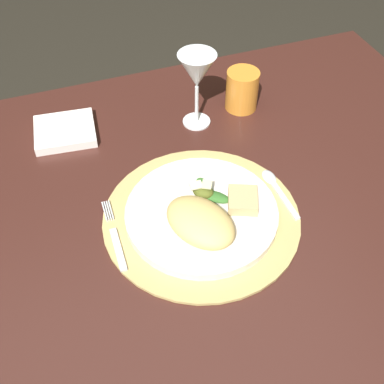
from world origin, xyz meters
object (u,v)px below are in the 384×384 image
object	(u,v)px
wine_glass	(197,73)
amber_tumbler	(242,90)
fork	(115,238)
dining_table	(184,254)
spoon	(274,185)
dinner_plate	(201,213)
napkin	(65,131)

from	to	relation	value
wine_glass	amber_tumbler	size ratio (longest dim) A/B	1.85
wine_glass	fork	bearing A→B (deg)	-133.37
wine_glass	dining_table	bearing A→B (deg)	-116.00
fork	dining_table	bearing A→B (deg)	17.45
spoon	wine_glass	distance (m)	0.27
spoon	amber_tumbler	world-z (taller)	amber_tumbler
dining_table	wine_glass	size ratio (longest dim) A/B	7.78
fork	amber_tumbler	bearing A→B (deg)	37.78
dinner_plate	fork	xyz separation A→B (m)	(-0.16, 0.00, -0.01)
amber_tumbler	wine_glass	bearing A→B (deg)	-170.62
spoon	napkin	bearing A→B (deg)	140.03
fork	amber_tumbler	size ratio (longest dim) A/B	1.76
dining_table	napkin	xyz separation A→B (m)	(-0.17, 0.27, 0.17)
dinner_plate	fork	world-z (taller)	dinner_plate
spoon	amber_tumbler	size ratio (longest dim) A/B	1.53
fork	napkin	distance (m)	0.32
dinner_plate	fork	distance (m)	0.16
spoon	amber_tumbler	bearing A→B (deg)	80.56
napkin	amber_tumbler	bearing A→B (deg)	-5.28
dining_table	spoon	world-z (taller)	spoon
wine_glass	amber_tumbler	world-z (taller)	wine_glass
spoon	napkin	distance (m)	0.45
amber_tumbler	spoon	bearing A→B (deg)	-99.44
dining_table	napkin	distance (m)	0.36
dining_table	spoon	size ratio (longest dim) A/B	9.44
dining_table	amber_tumbler	size ratio (longest dim) A/B	14.40
napkin	wine_glass	bearing A→B (deg)	-11.19
fork	wine_glass	distance (m)	0.37
dining_table	napkin	bearing A→B (deg)	122.63
dining_table	dinner_plate	distance (m)	0.18
wine_glass	amber_tumbler	distance (m)	0.14
napkin	amber_tumbler	size ratio (longest dim) A/B	1.39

